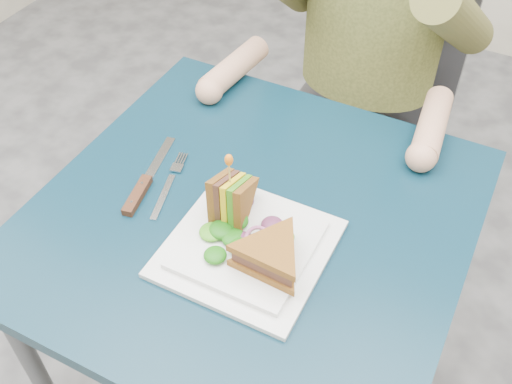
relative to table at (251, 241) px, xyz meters
The scene contains 11 objects.
table is the anchor object (origin of this frame).
chair 0.75m from the table, 90.00° to the left, with size 0.42×0.40×0.93m.
plate 0.12m from the table, 66.49° to the right, with size 0.26×0.26×0.02m.
sandwich_flat 0.18m from the table, 49.27° to the right, with size 0.15×0.15×0.05m.
sandwich_upright 0.14m from the table, 122.83° to the right, with size 0.09×0.14×0.14m.
fork 0.19m from the table, behind, with size 0.06×0.18×0.01m.
knife 0.23m from the table, 168.55° to the right, with size 0.06×0.22×0.02m.
toothpick 0.20m from the table, 122.83° to the right, with size 0.00×0.00×0.06m, color tan.
toothpick_frill 0.23m from the table, 122.83° to the right, with size 0.01×0.01×0.02m, color orange.
lettuce_spill 0.14m from the table, 60.25° to the right, with size 0.15×0.13×0.02m, color #337A14, non-canonical shape.
onion_ring 0.14m from the table, 56.23° to the right, with size 0.04×0.04×0.01m, color #9E4C7A.
Camera 1 is at (0.34, -0.64, 1.52)m, focal length 42.00 mm.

